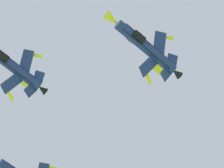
{
  "coord_description": "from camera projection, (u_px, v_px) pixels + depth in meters",
  "views": [
    {
      "loc": [
        2.16,
        -1.98,
        1.68
      ],
      "look_at": [
        13.41,
        32.84,
        83.99
      ],
      "focal_mm": 86.35,
      "sensor_mm": 36.0,
      "label": 1
    }
  ],
  "objects": [
    {
      "name": "fighter_jet_left_wing",
      "position": [
        145.0,
        46.0,
        86.11
      ],
      "size": [
        15.21,
        8.7,
        8.12
      ],
      "rotation": [
        0.0,
        0.93,
        1.97
      ],
      "color": "navy"
    },
    {
      "name": "fighter_jet_lead",
      "position": [
        9.0,
        65.0,
        91.34
      ],
      "size": [
        15.21,
        8.67,
        8.02
      ],
      "rotation": [
        0.0,
        0.91,
        1.97
      ],
      "color": "navy"
    }
  ]
}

